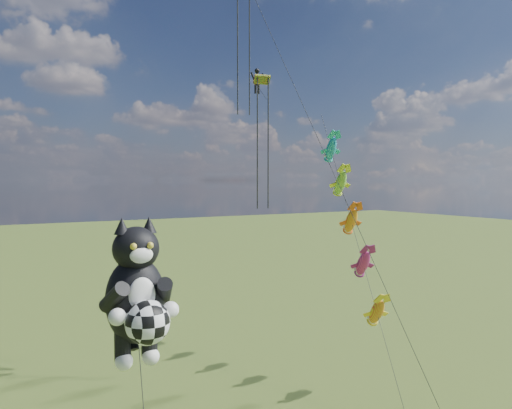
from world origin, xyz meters
TOP-DOWN VIEW (x-y plane):
  - cat_kite_rig at (-3.35, 3.04)m, footprint 2.51×4.14m
  - fish_windsock_rig at (14.17, 11.63)m, footprint 5.69×15.00m
  - parafoil_rig at (8.14, 13.84)m, footprint 3.25×17.36m

SIDE VIEW (x-z plane):
  - cat_kite_rig at x=-3.35m, z-range 3.19..15.13m
  - fish_windsock_rig at x=14.17m, z-range 1.13..19.77m
  - parafoil_rig at x=8.14m, z-range 6.22..33.84m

